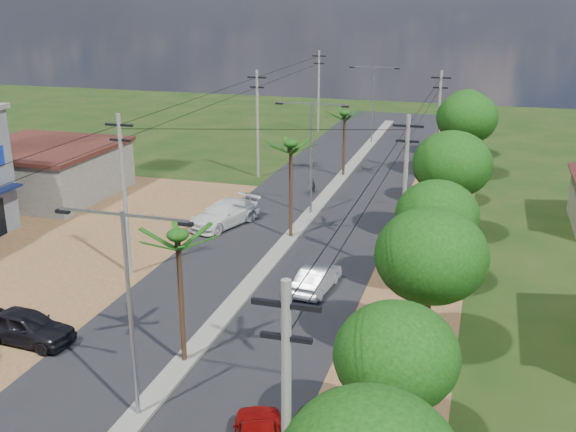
# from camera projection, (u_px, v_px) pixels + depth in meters

# --- Properties ---
(ground) EXTENTS (160.00, 160.00, 0.00)m
(ground) POSITION_uv_depth(u_px,v_px,m) (139.00, 418.00, 24.87)
(ground) COLOR black
(ground) RESTS_ON ground
(road) EXTENTS (12.00, 110.00, 0.04)m
(road) POSITION_uv_depth(u_px,v_px,m) (266.00, 267.00, 38.51)
(road) COLOR black
(road) RESTS_ON ground
(median) EXTENTS (1.00, 90.00, 0.18)m
(median) POSITION_uv_depth(u_px,v_px,m) (282.00, 248.00, 41.22)
(median) COLOR #605E56
(median) RESTS_ON ground
(dirt_shoulder_east) EXTENTS (5.00, 90.00, 0.03)m
(dirt_shoulder_east) POSITION_uv_depth(u_px,v_px,m) (416.00, 285.00, 36.22)
(dirt_shoulder_east) COLOR brown
(dirt_shoulder_east) RESTS_ON ground
(low_shed) EXTENTS (10.40, 10.40, 3.95)m
(low_shed) POSITION_uv_depth(u_px,v_px,m) (44.00, 171.00, 51.78)
(low_shed) COLOR #605E56
(low_shed) RESTS_ON ground
(tree_east_b) EXTENTS (4.00, 4.00, 5.83)m
(tree_east_b) POSITION_uv_depth(u_px,v_px,m) (396.00, 356.00, 21.06)
(tree_east_b) COLOR black
(tree_east_b) RESTS_ON ground
(tree_east_c) EXTENTS (4.60, 4.60, 6.83)m
(tree_east_c) POSITION_uv_depth(u_px,v_px,m) (431.00, 256.00, 27.09)
(tree_east_c) COLOR black
(tree_east_c) RESTS_ON ground
(tree_east_d) EXTENTS (4.20, 4.20, 6.13)m
(tree_east_d) POSITION_uv_depth(u_px,v_px,m) (437.00, 215.00, 33.71)
(tree_east_d) COLOR black
(tree_east_d) RESTS_ON ground
(tree_east_e) EXTENTS (4.80, 4.80, 7.14)m
(tree_east_e) POSITION_uv_depth(u_px,v_px,m) (452.00, 164.00, 40.70)
(tree_east_e) COLOR black
(tree_east_e) RESTS_ON ground
(tree_east_f) EXTENTS (3.80, 3.80, 5.52)m
(tree_east_f) POSITION_uv_depth(u_px,v_px,m) (452.00, 155.00, 48.47)
(tree_east_f) COLOR black
(tree_east_f) RESTS_ON ground
(tree_east_g) EXTENTS (5.00, 5.00, 7.38)m
(tree_east_g) POSITION_uv_depth(u_px,v_px,m) (467.00, 118.00, 55.17)
(tree_east_g) COLOR black
(tree_east_g) RESTS_ON ground
(tree_east_h) EXTENTS (4.40, 4.40, 6.52)m
(tree_east_h) POSITION_uv_depth(u_px,v_px,m) (467.00, 110.00, 62.72)
(tree_east_h) COLOR black
(tree_east_h) RESTS_ON ground
(palm_median_near) EXTENTS (2.00, 2.00, 6.15)m
(palm_median_near) POSITION_uv_depth(u_px,v_px,m) (178.00, 241.00, 26.77)
(palm_median_near) COLOR black
(palm_median_near) RESTS_ON ground
(palm_median_mid) EXTENTS (2.00, 2.00, 6.55)m
(palm_median_mid) POSITION_uv_depth(u_px,v_px,m) (291.00, 148.00, 41.22)
(palm_median_mid) COLOR black
(palm_median_mid) RESTS_ON ground
(palm_median_far) EXTENTS (2.00, 2.00, 5.85)m
(palm_median_far) POSITION_uv_depth(u_px,v_px,m) (345.00, 116.00, 55.99)
(palm_median_far) COLOR black
(palm_median_far) RESTS_ON ground
(streetlight_near) EXTENTS (5.10, 0.18, 8.00)m
(streetlight_near) POSITION_uv_depth(u_px,v_px,m) (129.00, 300.00, 23.37)
(streetlight_near) COLOR gray
(streetlight_near) RESTS_ON ground
(streetlight_mid) EXTENTS (5.10, 0.18, 8.00)m
(streetlight_mid) POSITION_uv_depth(u_px,v_px,m) (311.00, 149.00, 46.12)
(streetlight_mid) COLOR gray
(streetlight_mid) RESTS_ON ground
(streetlight_far) EXTENTS (5.10, 0.18, 8.00)m
(streetlight_far) POSITION_uv_depth(u_px,v_px,m) (373.00, 98.00, 68.88)
(streetlight_far) COLOR gray
(streetlight_far) RESTS_ON ground
(utility_pole_w_b) EXTENTS (1.60, 0.24, 9.00)m
(utility_pole_w_b) POSITION_uv_depth(u_px,v_px,m) (124.00, 192.00, 36.19)
(utility_pole_w_b) COLOR #605E56
(utility_pole_w_b) RESTS_ON ground
(utility_pole_w_c) EXTENTS (1.60, 0.24, 9.00)m
(utility_pole_w_c) POSITION_uv_depth(u_px,v_px,m) (258.00, 122.00, 56.22)
(utility_pole_w_c) COLOR #605E56
(utility_pole_w_c) RESTS_ON ground
(utility_pole_w_d) EXTENTS (1.60, 0.24, 9.00)m
(utility_pole_w_d) POSITION_uv_depth(u_px,v_px,m) (319.00, 89.00, 75.34)
(utility_pole_w_d) COLOR #605E56
(utility_pole_w_d) RESTS_ON ground
(utility_pole_e_b) EXTENTS (1.60, 0.24, 9.00)m
(utility_pole_e_b) POSITION_uv_depth(u_px,v_px,m) (404.00, 194.00, 35.91)
(utility_pole_e_b) COLOR #605E56
(utility_pole_e_b) RESTS_ON ground
(utility_pole_e_c) EXTENTS (1.60, 0.24, 9.00)m
(utility_pole_e_c) POSITION_uv_depth(u_px,v_px,m) (438.00, 122.00, 55.94)
(utility_pole_e_c) COLOR #605E56
(utility_pole_e_c) RESTS_ON ground
(car_silver_mid) EXTENTS (1.86, 4.19, 1.34)m
(car_silver_mid) POSITION_uv_depth(u_px,v_px,m) (317.00, 279.00, 35.29)
(car_silver_mid) COLOR #AFB3B8
(car_silver_mid) RESTS_ON ground
(car_white_far) EXTENTS (4.08, 6.04, 1.63)m
(car_white_far) POSITION_uv_depth(u_px,v_px,m) (224.00, 214.00, 45.21)
(car_white_far) COLOR silver
(car_white_far) RESTS_ON ground
(car_parked_dark) EXTENTS (4.60, 2.15, 1.52)m
(car_parked_dark) POSITION_uv_depth(u_px,v_px,m) (27.00, 327.00, 30.01)
(car_parked_dark) COLOR black
(car_parked_dark) RESTS_ON ground
(moto_rider_west_a) EXTENTS (1.05, 1.68, 0.83)m
(moto_rider_west_a) POSITION_uv_depth(u_px,v_px,m) (226.00, 222.00, 44.99)
(moto_rider_west_a) COLOR black
(moto_rider_west_a) RESTS_ON ground
(moto_rider_west_b) EXTENTS (0.57, 1.87, 1.12)m
(moto_rider_west_b) POSITION_uv_depth(u_px,v_px,m) (312.00, 188.00, 52.39)
(moto_rider_west_b) COLOR black
(moto_rider_west_b) RESTS_ON ground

